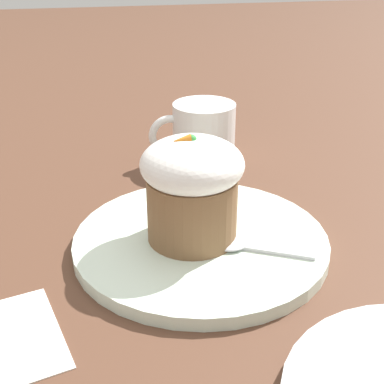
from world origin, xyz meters
TOP-DOWN VIEW (x-y plane):
  - ground_plane at (0.00, 0.00)m, footprint 4.00×4.00m
  - dessert_plate at (0.00, 0.00)m, footprint 0.27×0.27m
  - carrot_cake at (0.01, -0.00)m, footprint 0.10×0.10m
  - spoon at (-0.03, 0.03)m, footprint 0.11×0.07m
  - coffee_cup at (-0.05, -0.23)m, footprint 0.12×0.09m

SIDE VIEW (x-z plane):
  - ground_plane at x=0.00m, z-range 0.00..0.00m
  - dessert_plate at x=0.00m, z-range 0.00..0.01m
  - spoon at x=-0.03m, z-range 0.01..0.02m
  - coffee_cup at x=-0.05m, z-range 0.00..0.09m
  - carrot_cake at x=0.01m, z-range 0.02..0.13m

